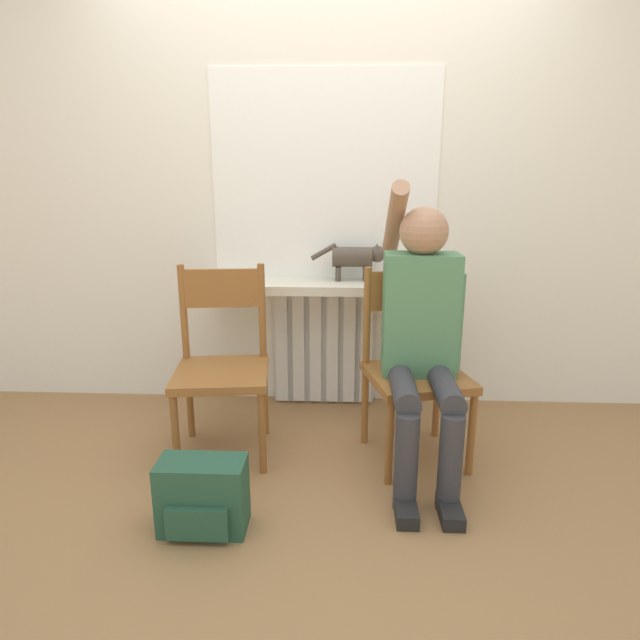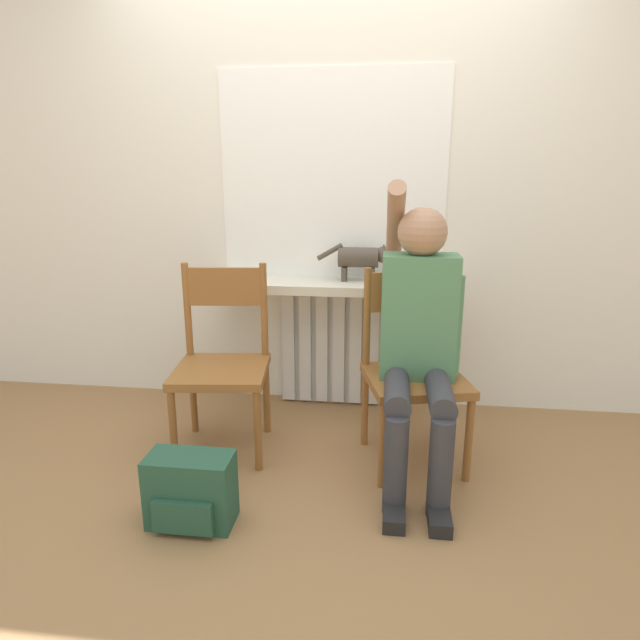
{
  "view_description": "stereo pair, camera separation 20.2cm",
  "coord_description": "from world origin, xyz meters",
  "px_view_note": "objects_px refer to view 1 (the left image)",
  "views": [
    {
      "loc": [
        0.12,
        -1.92,
        1.36
      ],
      "look_at": [
        0.0,
        0.63,
        0.66
      ],
      "focal_mm": 30.0,
      "sensor_mm": 36.0,
      "label": 1
    },
    {
      "loc": [
        0.32,
        -1.91,
        1.36
      ],
      "look_at": [
        0.0,
        0.63,
        0.66
      ],
      "focal_mm": 30.0,
      "sensor_mm": 36.0,
      "label": 2
    }
  ],
  "objects_px": {
    "person": "(422,328)",
    "backpack": "(203,497)",
    "chair_right": "(414,365)",
    "cat": "(357,257)",
    "chair_left": "(222,362)"
  },
  "relations": [
    {
      "from": "cat",
      "to": "person",
      "type": "bearing_deg",
      "value": -66.4
    },
    {
      "from": "person",
      "to": "cat",
      "type": "distance_m",
      "value": 0.75
    },
    {
      "from": "person",
      "to": "cat",
      "type": "relative_size",
      "value": 3.22
    },
    {
      "from": "person",
      "to": "backpack",
      "type": "xyz_separation_m",
      "value": [
        -0.9,
        -0.53,
        -0.54
      ]
    },
    {
      "from": "chair_right",
      "to": "cat",
      "type": "xyz_separation_m",
      "value": [
        -0.28,
        0.55,
        0.44
      ]
    },
    {
      "from": "person",
      "to": "cat",
      "type": "xyz_separation_m",
      "value": [
        -0.29,
        0.66,
        0.22
      ]
    },
    {
      "from": "chair_right",
      "to": "person",
      "type": "relative_size",
      "value": 0.69
    },
    {
      "from": "chair_left",
      "to": "cat",
      "type": "bearing_deg",
      "value": 32.48
    },
    {
      "from": "chair_right",
      "to": "backpack",
      "type": "height_order",
      "value": "chair_right"
    },
    {
      "from": "cat",
      "to": "backpack",
      "type": "xyz_separation_m",
      "value": [
        -0.61,
        -1.19,
        -0.77
      ]
    },
    {
      "from": "chair_right",
      "to": "backpack",
      "type": "distance_m",
      "value": 1.14
    },
    {
      "from": "chair_left",
      "to": "cat",
      "type": "xyz_separation_m",
      "value": [
        0.66,
        0.54,
        0.44
      ]
    },
    {
      "from": "person",
      "to": "backpack",
      "type": "height_order",
      "value": "person"
    },
    {
      "from": "chair_right",
      "to": "person",
      "type": "distance_m",
      "value": 0.25
    },
    {
      "from": "chair_left",
      "to": "person",
      "type": "relative_size",
      "value": 0.69
    }
  ]
}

